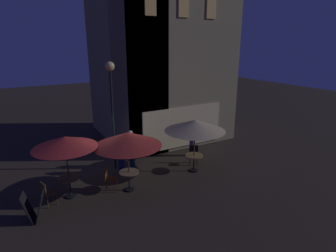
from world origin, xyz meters
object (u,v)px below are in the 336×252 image
object	(u,v)px
cafe_table_0	(194,159)
patio_umbrella_0	(195,125)
cafe_chair_2	(47,191)
patio_umbrella_2	(65,142)
menu_sandwich_board	(34,207)
cafe_table_2	(69,182)
patron_standing_2	(121,155)
patio_umbrella_1	(128,139)
cafe_chair_1	(109,178)
cafe_chair_0	(194,153)
patron_standing_1	(131,149)
patron_standing_0	(192,139)
street_lamp_near_corner	(111,91)
cafe_table_1	(129,177)

from	to	relation	value
cafe_table_0	patio_umbrella_0	size ratio (longest dim) A/B	0.30
cafe_table_0	cafe_chair_2	bearing A→B (deg)	177.67
patio_umbrella_0	patio_umbrella_2	size ratio (longest dim) A/B	1.11
menu_sandwich_board	cafe_table_2	world-z (taller)	menu_sandwich_board
patron_standing_2	patio_umbrella_1	bearing A→B (deg)	-90.27
cafe_chair_2	patio_umbrella_0	bearing A→B (deg)	-17.80
patron_standing_2	cafe_chair_1	bearing A→B (deg)	-119.28
cafe_chair_0	cafe_chair_1	world-z (taller)	cafe_chair_1
patron_standing_1	cafe_table_0	bearing A→B (deg)	-94.03
cafe_chair_1	patron_standing_0	world-z (taller)	patron_standing_0
patio_umbrella_1	patron_standing_1	world-z (taller)	patio_umbrella_1
street_lamp_near_corner	cafe_chair_1	size ratio (longest dim) A/B	5.35
patio_umbrella_2	menu_sandwich_board	bearing A→B (deg)	-143.83
cafe_table_2	patio_umbrella_0	bearing A→B (deg)	-5.13
street_lamp_near_corner	menu_sandwich_board	distance (m)	5.29
menu_sandwich_board	cafe_chair_1	xyz separation A→B (m)	(2.66, 0.67, 0.04)
cafe_chair_0	patron_standing_1	bearing A→B (deg)	-79.30
patio_umbrella_0	cafe_chair_2	distance (m)	6.20
patron_standing_0	patron_standing_2	world-z (taller)	patron_standing_0
cafe_chair_1	street_lamp_near_corner	bearing A→B (deg)	90.91
cafe_table_1	cafe_chair_1	world-z (taller)	cafe_chair_1
street_lamp_near_corner	patron_standing_2	bearing A→B (deg)	-82.11
cafe_table_2	patio_umbrella_2	xyz separation A→B (m)	(-0.00, -0.00, 1.54)
patio_umbrella_0	patron_standing_1	xyz separation A→B (m)	(-2.20, 1.80, -1.24)
cafe_chair_2	cafe_table_2	bearing A→B (deg)	-0.00
street_lamp_near_corner	cafe_table_1	world-z (taller)	street_lamp_near_corner
menu_sandwich_board	cafe_table_1	world-z (taller)	menu_sandwich_board
patio_umbrella_2	patio_umbrella_1	bearing A→B (deg)	-16.72
cafe_table_2	patio_umbrella_1	world-z (taller)	patio_umbrella_1
menu_sandwich_board	patio_umbrella_0	xyz separation A→B (m)	(6.47, 0.47, 1.61)
menu_sandwich_board	cafe_chair_1	size ratio (longest dim) A/B	1.09
cafe_table_0	patio_umbrella_2	distance (m)	5.45
cafe_table_0	cafe_table_1	size ratio (longest dim) A/B	1.02
menu_sandwich_board	patron_standing_0	size ratio (longest dim) A/B	0.55
patron_standing_2	menu_sandwich_board	bearing A→B (deg)	-142.61
patio_umbrella_0	cafe_table_0	bearing A→B (deg)	-153.43
street_lamp_near_corner	cafe_chair_1	bearing A→B (deg)	-116.62
cafe_chair_0	cafe_chair_2	distance (m)	6.46
cafe_table_1	patio_umbrella_1	size ratio (longest dim) A/B	0.31
cafe_chair_0	patron_standing_1	world-z (taller)	patron_standing_1
cafe_table_1	patron_standing_2	distance (m)	1.59
patron_standing_0	patio_umbrella_2	bearing A→B (deg)	108.30
patron_standing_0	patron_standing_1	distance (m)	3.15
patio_umbrella_0	street_lamp_near_corner	bearing A→B (deg)	145.57
patron_standing_1	patron_standing_2	distance (m)	0.76
street_lamp_near_corner	cafe_table_2	distance (m)	4.03
cafe_chair_0	cafe_table_0	bearing A→B (deg)	-0.00
patron_standing_2	cafe_chair_2	bearing A→B (deg)	-149.76
street_lamp_near_corner	patio_umbrella_2	distance (m)	3.09
cafe_chair_1	patron_standing_1	bearing A→B (deg)	72.31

